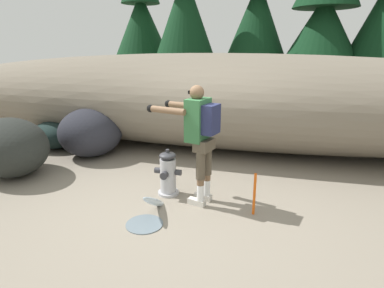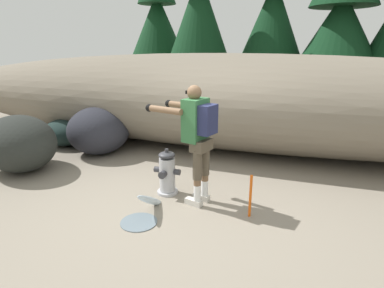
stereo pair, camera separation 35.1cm
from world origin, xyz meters
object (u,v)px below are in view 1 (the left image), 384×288
survey_stake (254,194)px  boulder_large (10,147)px  fire_hydrant (168,174)px  boulder_small (91,132)px  utility_worker (199,131)px  boulder_mid (56,134)px

survey_stake → boulder_large: bearing=175.8°
fire_hydrant → boulder_small: size_ratio=0.55×
fire_hydrant → boulder_small: boulder_small is taller
utility_worker → survey_stake: size_ratio=2.86×
utility_worker → boulder_mid: 4.24m
boulder_large → boulder_mid: 1.64m
boulder_large → boulder_small: 1.53m
survey_stake → utility_worker: bearing=169.2°
fire_hydrant → survey_stake: size_ratio=1.22×
boulder_large → boulder_small: boulder_large is taller
fire_hydrant → survey_stake: fire_hydrant is taller
boulder_large → boulder_small: size_ratio=1.16×
utility_worker → boulder_large: size_ratio=1.12×
boulder_large → survey_stake: boulder_large is taller
fire_hydrant → utility_worker: bearing=-14.5°
fire_hydrant → boulder_large: 2.95m
boulder_large → boulder_small: (0.77, 1.32, -0.01)m
fire_hydrant → boulder_large: boulder_large is taller
boulder_mid → boulder_small: (1.09, -0.27, 0.20)m
utility_worker → boulder_small: bearing=-13.8°
utility_worker → survey_stake: bearing=-175.8°
boulder_mid → survey_stake: boulder_mid is taller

